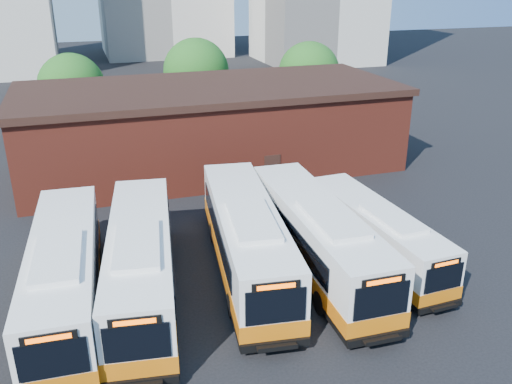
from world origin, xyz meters
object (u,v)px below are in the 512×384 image
object	(u,v)px
bus_west	(141,265)
bus_east	(375,235)
bus_mideast	(317,240)
bus_midwest	(247,241)
bus_farwest	(65,277)
transit_worker	(335,288)

from	to	relation	value
bus_west	bus_east	xyz separation A→B (m)	(12.22, -0.18, -0.28)
bus_mideast	bus_midwest	bearing A→B (deg)	166.81
bus_farwest	bus_west	bearing A→B (deg)	3.06
bus_midwest	bus_mideast	distance (m)	3.58
bus_mideast	transit_worker	bearing A→B (deg)	-98.17
bus_farwest	bus_east	xyz separation A→B (m)	(15.58, -0.18, -0.26)
bus_west	bus_midwest	world-z (taller)	bus_midwest
bus_midwest	bus_mideast	size ratio (longest dim) A/B	1.02
bus_mideast	transit_worker	xyz separation A→B (m)	(-0.57, -3.34, -0.75)
bus_midwest	transit_worker	world-z (taller)	bus_midwest
bus_mideast	bus_east	xyz separation A→B (m)	(3.42, 0.05, -0.30)
transit_worker	bus_mideast	bearing A→B (deg)	12.36
bus_west	bus_east	size ratio (longest dim) A/B	1.21
bus_east	transit_worker	size ratio (longest dim) A/B	5.96
bus_west	transit_worker	distance (m)	9.00
bus_midwest	bus_east	world-z (taller)	bus_midwest
bus_east	bus_west	bearing A→B (deg)	176.39
bus_farwest	bus_west	distance (m)	3.36
bus_west	bus_east	distance (m)	12.22
bus_midwest	bus_mideast	world-z (taller)	bus_midwest
bus_mideast	bus_east	distance (m)	3.43
bus_mideast	transit_worker	distance (m)	3.47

